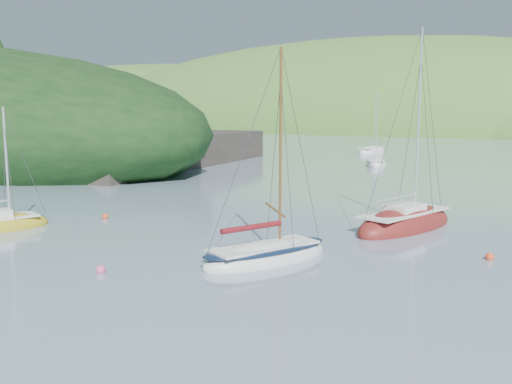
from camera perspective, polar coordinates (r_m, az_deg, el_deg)
The scene contains 6 objects.
ground at distance 22.27m, azimuth -12.76°, elevation -9.01°, with size 700.00×700.00×0.00m, color #738C9F.
daysailer_white at distance 24.93m, azimuth 1.00°, elevation -6.39°, with size 4.45×6.79×9.80m.
sloop_red at distance 32.48m, azimuth 14.68°, elevation -3.18°, with size 4.53×8.39×11.79m.
distant_sloop_a at distance 67.56m, azimuth 11.90°, elevation 2.75°, with size 4.49×6.79×9.15m.
distant_sloop_c at distance 86.09m, azimuth 11.49°, elevation 3.94°, with size 3.07×7.08×9.82m.
mooring_buoys at distance 27.44m, azimuth -3.58°, elevation -5.24°, with size 21.73×11.08×0.40m.
Camera 1 is at (15.37, -14.71, 6.57)m, focal length 40.00 mm.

